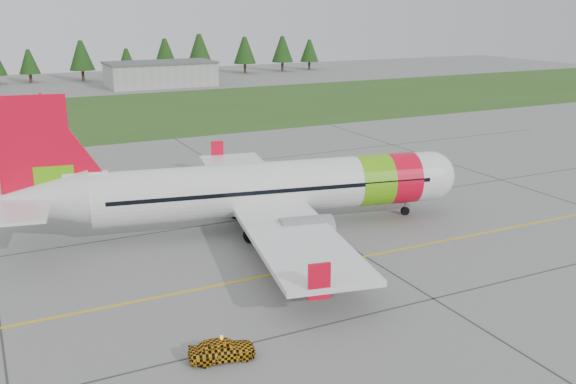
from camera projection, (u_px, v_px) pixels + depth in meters
ground at (294, 333)px, 36.59m from camera, size 320.00×320.00×0.00m
aircraft at (261, 189)px, 52.94m from camera, size 38.61×36.09×11.78m
follow_me_car at (221, 329)px, 33.37m from camera, size 1.43×1.60×3.53m
grass_strip at (73, 117)px, 107.19m from camera, size 320.00×50.00×0.03m
taxi_guideline at (241, 281)px, 43.48m from camera, size 120.00×0.25×0.02m
hangar_east at (161, 75)px, 148.08m from camera, size 24.00×12.00×5.20m
treeline at (36, 62)px, 154.01m from camera, size 160.00×8.00×10.00m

